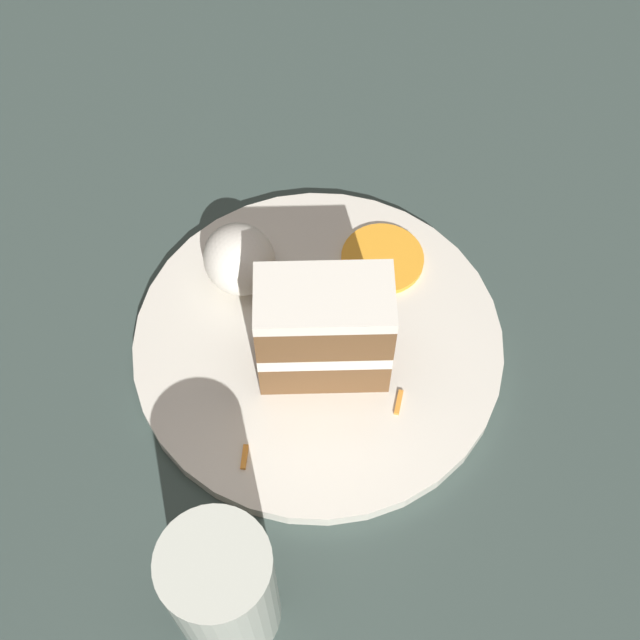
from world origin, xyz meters
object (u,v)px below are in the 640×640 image
Objects in this scene: drinking_glass at (224,593)px; orange_garnish at (382,259)px; cake_slice at (324,330)px; plate at (320,347)px; cream_dollop at (234,261)px.

orange_garnish is at bearing 132.78° from drinking_glass.
cake_slice is 1.61× the size of orange_garnish.
plate is 0.10m from cream_dollop.
cake_slice is at bearing -15.67° from plate.
cream_dollop is 0.50× the size of drinking_glass.
orange_garnish is 0.32m from drinking_glass.
plate is 4.25× the size of orange_garnish.
drinking_glass is at bearing -47.22° from orange_garnish.
drinking_glass is (0.21, -0.23, 0.04)m from orange_garnish.
orange_garnish reaches higher than plate.
cream_dollop is (-0.10, -0.03, -0.03)m from cake_slice.
cake_slice is 0.20m from drinking_glass.
cream_dollop is (-0.09, -0.04, 0.03)m from plate.
plate is 0.23m from drinking_glass.
cream_dollop reaches higher than plate.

